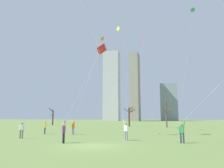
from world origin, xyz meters
TOP-DOWN VIEW (x-y plane):
  - ground_plane at (0.00, 0.00)m, footprint 400.00×400.00m
  - kite_flyer_foreground_left_purple at (0.12, 4.68)m, footprint 7.81×1.41m
  - kite_flyer_foreground_right_orange at (-5.99, 11.03)m, footprint 0.59×11.55m
  - kite_flyer_midfield_right_red at (-2.59, 2.76)m, footprint 1.59×7.82m
  - kite_flyer_midfield_center_white at (8.84, 3.40)m, footprint 10.00×1.24m
  - bystander_watching_nearby at (-8.91, 3.54)m, footprint 0.49×0.30m
  - bystander_far_off_by_trees at (-9.81, 9.22)m, footprint 0.37×0.41m
  - distant_kite_low_near_trees_green at (11.41, 33.43)m, footprint 5.18×6.43m
  - distant_kite_drifting_right_yellow at (-1.43, 16.98)m, footprint 6.83×4.50m
  - distant_kite_high_overhead_pink at (0.85, 27.08)m, footprint 2.00×1.71m
  - bare_tree_rightmost at (-3.72, 35.55)m, footprint 3.02×1.47m
  - bare_tree_center at (-25.86, 38.10)m, footprint 1.51×2.88m
  - bare_tree_leftmost at (4.92, 33.01)m, footprint 2.14×1.98m
  - skyline_short_annex at (-14.64, 113.66)m, footprint 5.06×9.91m
  - skyline_slender_spire at (-31.64, 121.33)m, footprint 10.42×6.74m
  - skyline_squat_block at (5.02, 127.55)m, footprint 10.65×8.34m

SIDE VIEW (x-z plane):
  - ground_plane at x=0.00m, z-range 0.00..0.00m
  - bystander_watching_nearby at x=-8.91m, z-range 0.09..1.71m
  - bystander_far_off_by_trees at x=-9.81m, z-range 0.09..1.71m
  - bare_tree_center at x=-25.86m, z-range 0.01..4.71m
  - bare_tree_rightmost at x=-3.72m, z-range 0.29..5.05m
  - kite_flyer_foreground_right_orange at x=-5.99m, z-range -5.41..11.56m
  - bare_tree_leftmost at x=4.92m, z-range 0.19..5.97m
  - kite_flyer_midfield_right_red at x=-2.59m, z-range -2.24..8.71m
  - kite_flyer_midfield_center_white at x=8.84m, z-range -2.50..9.01m
  - kite_flyer_foreground_left_purple at x=0.12m, z-range -4.82..15.77m
  - skyline_squat_block at x=5.02m, z-range 0.00..23.67m
  - distant_kite_drifting_right_yellow at x=-1.43m, z-range 6.53..23.78m
  - distant_kite_high_overhead_pink at x=0.85m, z-range 6.36..24.12m
  - skyline_short_annex at x=-14.64m, z-range 0.00..41.65m
  - skyline_slender_spire at x=-31.64m, z-range 0.00..46.35m
  - distant_kite_low_near_trees_green at x=11.41m, z-range 11.14..38.39m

